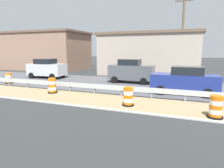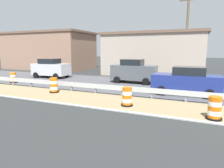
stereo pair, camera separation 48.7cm
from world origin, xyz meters
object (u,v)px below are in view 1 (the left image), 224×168
traffic_barrel_close (128,97)px  traffic_barrel_far (9,79)px  traffic_barrel_nearest (216,108)px  car_trailing_near_lane (47,68)px  traffic_barrel_mid (52,86)px  car_trailing_far_lane (184,80)px  car_mid_far_lane (131,71)px  utility_pole_near (182,37)px

traffic_barrel_close → traffic_barrel_far: 12.94m
traffic_barrel_nearest → traffic_barrel_far: (3.73, 16.85, -0.04)m
traffic_barrel_nearest → car_trailing_near_lane: size_ratio=0.25×
traffic_barrel_mid → car_trailing_far_lane: (3.08, -8.91, 0.49)m
traffic_barrel_far → car_mid_far_lane: car_mid_far_lane is taller
traffic_barrel_nearest → traffic_barrel_far: 17.25m
traffic_barrel_mid → utility_pole_near: (10.90, -8.37, 3.94)m
traffic_barrel_nearest → traffic_barrel_mid: (1.73, 10.37, 0.02)m
traffic_barrel_nearest → car_trailing_near_lane: 17.90m
car_mid_far_lane → utility_pole_near: bearing=45.6°
traffic_barrel_mid → utility_pole_near: bearing=-37.5°
traffic_barrel_mid → utility_pole_near: 14.29m
traffic_barrel_nearest → car_trailing_far_lane: bearing=16.9°
traffic_barrel_nearest → car_trailing_far_lane: (4.81, 1.46, 0.51)m
traffic_barrel_far → utility_pole_near: bearing=-59.1°
car_trailing_near_lane → car_trailing_far_lane: size_ratio=0.92×
traffic_barrel_close → car_mid_far_lane: bearing=14.4°
traffic_barrel_far → car_mid_far_lane: (4.52, -10.55, 0.68)m
traffic_barrel_nearest → car_mid_far_lane: car_mid_far_lane is taller
car_mid_far_lane → utility_pole_near: utility_pole_near is taller
traffic_barrel_far → utility_pole_near: 17.76m
traffic_barrel_close → car_trailing_near_lane: bearing=57.1°
traffic_barrel_nearest → utility_pole_near: utility_pole_near is taller
car_mid_far_lane → utility_pole_near: 6.97m
traffic_barrel_mid → utility_pole_near: utility_pole_near is taller
traffic_barrel_close → utility_pole_near: utility_pole_near is taller
utility_pole_near → car_trailing_near_lane: bearing=108.1°
traffic_barrel_close → car_trailing_near_lane: size_ratio=0.25×
traffic_barrel_far → car_mid_far_lane: 11.50m
traffic_barrel_close → car_trailing_near_lane: car_trailing_near_lane is taller
car_trailing_near_lane → utility_pole_near: size_ratio=0.49×
traffic_barrel_far → car_mid_far_lane: bearing=-66.8°
traffic_barrel_nearest → car_trailing_far_lane: size_ratio=0.23×
car_trailing_far_lane → traffic_barrel_nearest: bearing=106.4°
traffic_barrel_close → car_trailing_far_lane: car_trailing_far_lane is taller
traffic_barrel_close → traffic_barrel_far: (3.21, 12.54, -0.04)m
utility_pole_near → traffic_barrel_mid: bearing=142.5°
car_trailing_near_lane → traffic_barrel_far: bearing=-103.5°
car_trailing_near_lane → car_mid_far_lane: size_ratio=0.99×
car_trailing_far_lane → utility_pole_near: size_ratio=0.53×
traffic_barrel_mid → car_mid_far_lane: (6.52, -4.07, 0.62)m
car_trailing_near_lane → car_trailing_far_lane: car_trailing_near_lane is taller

